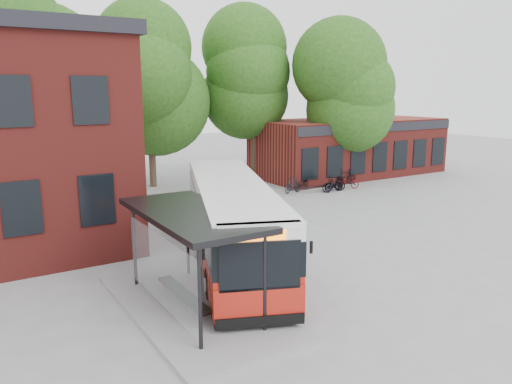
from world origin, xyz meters
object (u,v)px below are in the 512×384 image
bicycle_3 (333,184)px  bicycle_6 (347,182)px  bus_shelter (193,260)px  bicycle_7 (345,177)px  bicycle_4 (333,185)px  city_bus (231,222)px  bicycle_2 (302,184)px  bicycle_1 (292,185)px  bicycle_5 (335,184)px

bicycle_3 → bicycle_6: (1.32, 0.21, -0.03)m
bus_shelter → bicycle_7: (16.32, 11.92, -0.92)m
bicycle_4 → bicycle_3: bearing=108.0°
city_bus → bicycle_4: (11.34, 7.62, -1.05)m
bicycle_7 → bicycle_2: bearing=100.3°
bus_shelter → bicycle_2: bearing=42.7°
bicycle_6 → bicycle_7: 1.43m
city_bus → bicycle_1: city_bus is taller
bicycle_2 → bicycle_3: bicycle_3 is taller
bicycle_7 → bicycle_1: bearing=100.7°
bicycle_6 → city_bus: bearing=136.8°
bicycle_1 → bicycle_6: bearing=-128.1°
bicycle_2 → bicycle_7: size_ratio=0.92×
city_bus → bicycle_5: (11.46, 7.59, -1.01)m
bus_shelter → bicycle_3: size_ratio=4.51×
bus_shelter → bicycle_1: size_ratio=4.31×
bicycle_1 → bicycle_6: 3.66m
bicycle_4 → bicycle_7: (2.08, 1.32, 0.12)m
bicycle_2 → bicycle_7: 3.55m
bicycle_3 → bicycle_4: (0.08, 0.05, -0.05)m
bicycle_6 → bicycle_7: bicycle_7 is taller
bicycle_2 → bicycle_4: size_ratio=1.04×
bicycle_6 → bicycle_7: (0.83, 1.16, 0.10)m
bicycle_1 → bicycle_3: size_ratio=1.05×
bus_shelter → bicycle_6: bus_shelter is taller
bicycle_3 → bicycle_5: bearing=-79.6°
bicycle_2 → bicycle_6: bearing=-131.5°
bicycle_4 → bicycle_6: bearing=-98.2°
bicycle_4 → bus_shelter: bearing=111.3°
bicycle_4 → bicycle_2: bearing=35.8°
bicycle_2 → bicycle_7: bearing=-108.6°
bus_shelter → bicycle_3: 17.69m
bicycle_2 → bicycle_4: (1.47, -1.18, -0.02)m
bicycle_5 → bicycle_6: bicycle_5 is taller
bicycle_2 → bicycle_5: bicycle_5 is taller
bicycle_3 → bicycle_4: 0.11m
bicycle_2 → bicycle_3: size_ratio=1.06×
bicycle_2 → bicycle_7: (3.55, 0.13, 0.10)m
bicycle_1 → bicycle_6: size_ratio=0.98×
bicycle_3 → bicycle_5: size_ratio=1.01×
bicycle_3 → bicycle_7: bearing=-54.0°
bicycle_6 → bicycle_7: size_ratio=0.94×
bicycle_4 → bicycle_5: 0.13m
bicycle_5 → bicycle_3: bearing=100.8°
city_bus → bus_shelter: bearing=-112.4°
bicycle_2 → bicycle_1: bearing=73.7°
city_bus → bicycle_4: size_ratio=7.34×
bicycle_4 → bicycle_7: bearing=-73.0°
bicycle_3 → bicycle_6: bicycle_3 is taller
bicycle_1 → city_bus: bearing=111.2°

